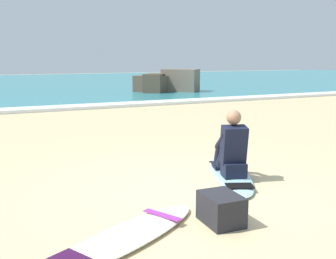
{
  "coord_description": "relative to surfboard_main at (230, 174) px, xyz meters",
  "views": [
    {
      "loc": [
        -2.38,
        -4.51,
        1.74
      ],
      "look_at": [
        0.46,
        1.45,
        0.55
      ],
      "focal_mm": 42.57,
      "sensor_mm": 36.0,
      "label": 1
    }
  ],
  "objects": [
    {
      "name": "ground_plane",
      "position": [
        -0.92,
        -0.25,
        -0.04
      ],
      "size": [
        80.0,
        80.0,
        0.0
      ],
      "primitive_type": "plane",
      "color": "#CCB584"
    },
    {
      "name": "sea",
      "position": [
        -0.92,
        22.67,
        0.01
      ],
      "size": [
        80.0,
        28.0,
        0.1
      ],
      "primitive_type": "cube",
      "color": "teal",
      "rests_on": "ground"
    },
    {
      "name": "surfboard_main",
      "position": [
        0.0,
        0.0,
        0.0
      ],
      "size": [
        1.3,
        2.08,
        0.08
      ],
      "color": "#9ED1E5",
      "rests_on": "ground"
    },
    {
      "name": "surfer_seated",
      "position": [
        -0.06,
        -0.11,
        0.4
      ],
      "size": [
        0.52,
        0.76,
        0.95
      ],
      "color": "black",
      "rests_on": "surfboard_main"
    },
    {
      "name": "breaking_foam",
      "position": [
        -0.92,
        8.97,
        0.02
      ],
      "size": [
        80.0,
        0.9,
        0.11
      ],
      "primitive_type": "cube",
      "color": "white",
      "rests_on": "ground"
    },
    {
      "name": "rock_outcrop_distant",
      "position": [
        5.04,
        12.95,
        0.49
      ],
      "size": [
        3.29,
        2.2,
        1.19
      ],
      "color": "brown",
      "rests_on": "ground"
    },
    {
      "name": "surfboard_spare_near",
      "position": [
        -2.12,
        -1.32,
        0.0
      ],
      "size": [
        2.06,
        1.39,
        0.08
      ],
      "color": "#EFE5C6",
      "rests_on": "ground"
    },
    {
      "name": "beach_bag",
      "position": [
        -1.06,
        -1.37,
        0.12
      ],
      "size": [
        0.38,
        0.5,
        0.32
      ],
      "primitive_type": "cube",
      "rotation": [
        0.0,
        0.0,
        -0.05
      ],
      "color": "#232328",
      "rests_on": "ground"
    }
  ]
}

